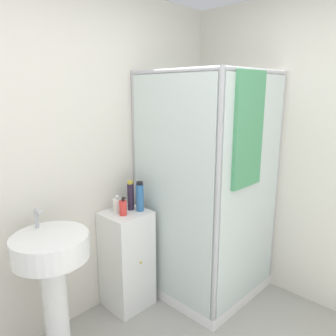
{
  "coord_description": "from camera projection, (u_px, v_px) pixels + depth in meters",
  "views": [
    {
      "loc": [
        -0.96,
        -0.44,
        1.76
      ],
      "look_at": [
        0.66,
        1.14,
        1.22
      ],
      "focal_mm": 35.0,
      "sensor_mm": 36.0,
      "label": 1
    }
  ],
  "objects": [
    {
      "name": "lotion_bottle_white",
      "position": [
        117.0,
        205.0,
        2.59
      ],
      "size": [
        0.06,
        0.06,
        0.14
      ],
      "color": "white",
      "rests_on": "vanity_cabinet"
    },
    {
      "name": "shampoo_bottle_blue",
      "position": [
        140.0,
        197.0,
        2.6
      ],
      "size": [
        0.06,
        0.06,
        0.24
      ],
      "color": "#2D66A3",
      "rests_on": "vanity_cabinet"
    },
    {
      "name": "shower_enclosure",
      "position": [
        208.0,
        236.0,
        2.83
      ],
      "size": [
        0.9,
        0.93,
        1.92
      ],
      "color": "white",
      "rests_on": "ground_plane"
    },
    {
      "name": "sink",
      "position": [
        52.0,
        269.0,
        2.05
      ],
      "size": [
        0.47,
        0.47,
        1.03
      ],
      "color": "white",
      "rests_on": "ground_plane"
    },
    {
      "name": "soap_dispenser",
      "position": [
        123.0,
        208.0,
        2.52
      ],
      "size": [
        0.06,
        0.06,
        0.15
      ],
      "color": "red",
      "rests_on": "vanity_cabinet"
    },
    {
      "name": "wall_back",
      "position": [
        42.0,
        167.0,
        2.24
      ],
      "size": [
        6.4,
        0.06,
        2.5
      ],
      "primitive_type": "cube",
      "color": "silver",
      "rests_on": "ground_plane"
    },
    {
      "name": "vanity_cabinet",
      "position": [
        127.0,
        259.0,
        2.69
      ],
      "size": [
        0.35,
        0.35,
        0.82
      ],
      "color": "white",
      "rests_on": "ground_plane"
    },
    {
      "name": "shampoo_bottle_tall_black",
      "position": [
        131.0,
        196.0,
        2.63
      ],
      "size": [
        0.05,
        0.05,
        0.24
      ],
      "color": "#281E33",
      "rests_on": "vanity_cabinet"
    }
  ]
}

